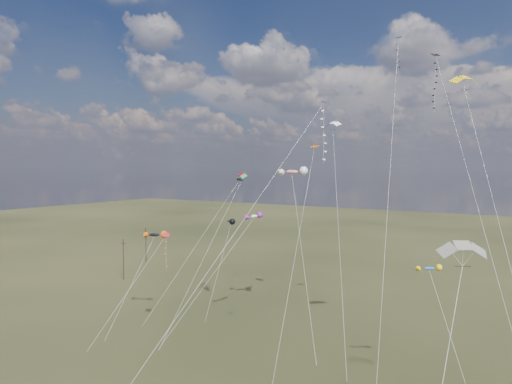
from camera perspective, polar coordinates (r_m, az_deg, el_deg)
The scene contains 17 objects.
utility_pole_near at distance 94.07m, azimuth -16.24°, elevation -8.06°, with size 1.40×0.20×8.00m.
utility_pole_far at distance 109.25m, azimuth -13.59°, elevation -6.45°, with size 1.40×0.20×8.00m.
diamond_black_high at distance 58.98m, azimuth 21.93°, elevation 11.12°, with size 12.77×18.66×35.90m.
diamond_navy_tall at distance 64.59m, azimuth 17.18°, elevation 13.80°, with size 6.01×27.40×40.03m.
diamond_black_mid at distance 67.66m, azimuth -5.21°, elevation -3.16°, with size 8.51×13.43×20.48m.
diamond_red_low at distance 60.42m, azimuth -11.55°, elevation -7.73°, with size 5.45×9.50×13.71m.
diamond_navy_right at distance 44.26m, azimuth 7.04°, elevation 5.60°, with size 11.76×20.25×28.66m.
diamond_orange_center at distance 56.67m, azimuth 6.12°, elevation -1.17°, with size 5.28×20.93×25.16m.
parafoil_yellow at distance 53.00m, azimuth 24.66°, elevation 12.77°, with size 11.16×21.81×32.16m.
parafoil_blue_white at distance 66.36m, azimuth 9.61°, elevation 8.40°, with size 10.21×18.47×29.08m.
parafoil_striped at distance 32.40m, azimuth 24.45°, elevation -6.17°, with size 3.32×16.41×17.93m.
parafoil_tricolor at distance 65.64m, azimuth -1.89°, elevation 2.10°, with size 3.25×16.28×21.69m.
novelty_black_orange at distance 67.54m, azimuth -12.61°, elevation -5.26°, with size 3.30×10.91×12.99m.
novelty_orange_black at distance 71.55m, azimuth -3.13°, elevation -3.72°, with size 2.48×9.57×14.23m.
novelty_white_purple at distance 62.66m, azimuth -0.28°, elevation -3.11°, with size 6.96×13.44×15.94m.
novelty_redwhite_stripe at distance 63.77m, azimuth 4.51°, elevation 2.50°, with size 10.89×12.37×22.21m.
novelty_blue_yellow at distance 49.30m, azimuth 20.88°, elevation -9.02°, with size 7.06×8.38×12.48m.
Camera 1 is at (30.64, -31.70, 22.30)m, focal length 32.00 mm.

